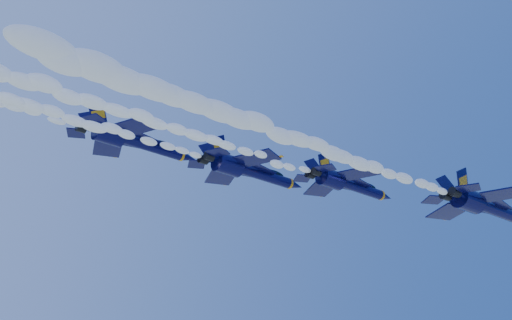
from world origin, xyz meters
TOP-DOWN VIEW (x-y plane):
  - jet_lead at (20.89, -14.17)m, footprint 18.06×14.81m
  - smoke_trail_jet_lead at (-12.97, -14.17)m, footprint 52.30×2.45m
  - jet_second at (7.96, -2.82)m, footprint 15.30×12.55m
  - smoke_trail_jet_second at (-24.73, -2.82)m, footprint 52.30×2.07m
  - jet_third at (-2.09, 5.36)m, footprint 16.92×13.88m
  - jet_fourth at (-15.47, 12.66)m, footprint 17.40×14.27m

SIDE VIEW (x-z plane):
  - smoke_trail_jet_lead at x=-12.97m, z-range 146.54..148.74m
  - jet_lead at x=20.89m, z-range 144.79..151.50m
  - smoke_trail_jet_second at x=-24.73m, z-range 150.07..151.93m
  - jet_second at x=7.96m, z-range 148.64..154.32m
  - jet_third at x=-2.09m, z-range 150.29..156.58m
  - jet_fourth at x=-15.47m, z-range 153.31..159.77m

